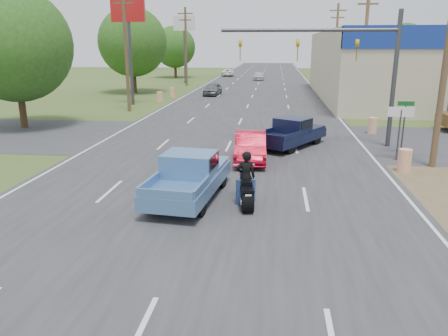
# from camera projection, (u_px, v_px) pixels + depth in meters

# --- Properties ---
(ground) EXTENTS (200.00, 200.00, 0.00)m
(ground) POSITION_uv_depth(u_px,v_px,m) (139.00, 336.00, 8.19)
(ground) COLOR #3C4B1E
(ground) RESTS_ON ground
(main_road) EXTENTS (15.00, 180.00, 0.02)m
(main_road) POSITION_uv_depth(u_px,v_px,m) (252.00, 96.00, 46.43)
(main_road) COLOR #2D2D30
(main_road) RESTS_ON ground
(cross_road) EXTENTS (120.00, 10.00, 0.02)m
(cross_road) POSITION_uv_depth(u_px,v_px,m) (232.00, 139.00, 25.40)
(cross_road) COLOR #2D2D30
(cross_road) RESTS_ON ground
(utility_pole_1) EXTENTS (2.00, 0.28, 10.00)m
(utility_pole_1) POSITION_uv_depth(u_px,v_px,m) (448.00, 44.00, 18.12)
(utility_pole_1) COLOR #4C3823
(utility_pole_1) RESTS_ON ground
(utility_pole_2) EXTENTS (2.00, 0.28, 10.00)m
(utility_pole_2) POSITION_uv_depth(u_px,v_px,m) (365.00, 44.00, 35.33)
(utility_pole_2) COLOR #4C3823
(utility_pole_2) RESTS_ON ground
(utility_pole_3) EXTENTS (2.00, 0.28, 10.00)m
(utility_pole_3) POSITION_uv_depth(u_px,v_px,m) (336.00, 45.00, 52.53)
(utility_pole_3) COLOR #4C3823
(utility_pole_3) RESTS_ON ground
(utility_pole_5) EXTENTS (2.00, 0.28, 10.00)m
(utility_pole_5) POSITION_uv_depth(u_px,v_px,m) (126.00, 44.00, 34.57)
(utility_pole_5) COLOR #4C3823
(utility_pole_5) RESTS_ON ground
(utility_pole_6) EXTENTS (2.00, 0.28, 10.00)m
(utility_pole_6) POSITION_uv_depth(u_px,v_px,m) (186.00, 45.00, 57.52)
(utility_pole_6) COLOR #4C3823
(utility_pole_6) RESTS_ON ground
(tree_0) EXTENTS (7.14, 7.14, 8.84)m
(tree_0) POSITION_uv_depth(u_px,v_px,m) (14.00, 45.00, 27.44)
(tree_0) COLOR #422D19
(tree_0) RESTS_ON ground
(tree_1) EXTENTS (7.56, 7.56, 9.36)m
(tree_1) POSITION_uv_depth(u_px,v_px,m) (132.00, 42.00, 48.33)
(tree_1) COLOR #422D19
(tree_1) RESTS_ON ground
(tree_2) EXTENTS (6.72, 6.72, 8.32)m
(tree_2) POSITION_uv_depth(u_px,v_px,m) (175.00, 47.00, 71.52)
(tree_2) COLOR #422D19
(tree_2) RESTS_ON ground
(tree_5) EXTENTS (7.98, 7.98, 9.88)m
(tree_5) POSITION_uv_depth(u_px,v_px,m) (405.00, 42.00, 94.07)
(tree_5) COLOR #422D19
(tree_5) RESTS_ON ground
(tree_6) EXTENTS (8.82, 8.82, 10.92)m
(tree_6) POSITION_uv_depth(u_px,v_px,m) (136.00, 39.00, 100.58)
(tree_6) COLOR #422D19
(tree_6) RESTS_ON ground
(barrel_0) EXTENTS (0.56, 0.56, 1.00)m
(barrel_0) POSITION_uv_depth(u_px,v_px,m) (405.00, 161.00, 18.64)
(barrel_0) COLOR orange
(barrel_0) RESTS_ON ground
(barrel_1) EXTENTS (0.56, 0.56, 1.00)m
(barrel_1) POSITION_uv_depth(u_px,v_px,m) (372.00, 126.00, 26.72)
(barrel_1) COLOR orange
(barrel_1) RESTS_ON ground
(barrel_2) EXTENTS (0.56, 0.56, 1.00)m
(barrel_2) POSITION_uv_depth(u_px,v_px,m) (160.00, 97.00, 41.51)
(barrel_2) COLOR orange
(barrel_2) RESTS_ON ground
(barrel_3) EXTENTS (0.56, 0.56, 1.00)m
(barrel_3) POSITION_uv_depth(u_px,v_px,m) (172.00, 93.00, 45.30)
(barrel_3) COLOR orange
(barrel_3) RESTS_ON ground
(pole_sign_left_near) EXTENTS (3.00, 0.35, 9.20)m
(pole_sign_left_near) POSITION_uv_depth(u_px,v_px,m) (128.00, 22.00, 38.00)
(pole_sign_left_near) COLOR #3F3F44
(pole_sign_left_near) RESTS_ON ground
(pole_sign_left_far) EXTENTS (3.00, 0.35, 9.20)m
(pole_sign_left_far) POSITION_uv_depth(u_px,v_px,m) (184.00, 31.00, 60.95)
(pole_sign_left_far) COLOR #3F3F44
(pole_sign_left_far) RESTS_ON ground
(lane_sign) EXTENTS (1.20, 0.08, 2.52)m
(lane_sign) POSITION_uv_depth(u_px,v_px,m) (400.00, 121.00, 20.15)
(lane_sign) COLOR #3F3F44
(lane_sign) RESTS_ON ground
(street_name_sign) EXTENTS (0.80, 0.08, 2.61)m
(street_name_sign) POSITION_uv_depth(u_px,v_px,m) (404.00, 122.00, 21.59)
(street_name_sign) COLOR #3F3F44
(street_name_sign) RESTS_ON ground
(signal_mast) EXTENTS (9.12, 0.40, 7.00)m
(signal_mast) POSITION_uv_depth(u_px,v_px,m) (343.00, 54.00, 22.49)
(signal_mast) COLOR #3F3F44
(signal_mast) RESTS_ON ground
(red_convertible) EXTENTS (1.61, 4.14, 1.34)m
(red_convertible) POSITION_uv_depth(u_px,v_px,m) (250.00, 147.00, 20.41)
(red_convertible) COLOR #AC071C
(red_convertible) RESTS_ON ground
(motorcycle) EXTENTS (0.85, 2.43, 1.23)m
(motorcycle) POSITION_uv_depth(u_px,v_px,m) (246.00, 190.00, 14.70)
(motorcycle) COLOR black
(motorcycle) RESTS_ON ground
(rider) EXTENTS (0.71, 0.52, 1.78)m
(rider) POSITION_uv_depth(u_px,v_px,m) (246.00, 180.00, 14.68)
(rider) COLOR black
(rider) RESTS_ON ground
(blue_pickup) EXTENTS (2.45, 5.17, 1.66)m
(blue_pickup) POSITION_uv_depth(u_px,v_px,m) (190.00, 175.00, 15.40)
(blue_pickup) COLOR black
(blue_pickup) RESTS_ON ground
(navy_pickup) EXTENTS (3.99, 4.92, 1.55)m
(navy_pickup) POSITION_uv_depth(u_px,v_px,m) (292.00, 132.00, 23.25)
(navy_pickup) COLOR black
(navy_pickup) RESTS_ON ground
(distant_car_grey) EXTENTS (1.84, 4.02, 1.34)m
(distant_car_grey) POSITION_uv_depth(u_px,v_px,m) (213.00, 89.00, 47.17)
(distant_car_grey) COLOR slate
(distant_car_grey) RESTS_ON ground
(distant_car_silver) EXTENTS (1.77, 4.22, 1.22)m
(distant_car_silver) POSITION_uv_depth(u_px,v_px,m) (259.00, 76.00, 67.99)
(distant_car_silver) COLOR #BBBCC1
(distant_car_silver) RESTS_ON ground
(distant_car_white) EXTENTS (2.74, 4.74, 1.24)m
(distant_car_white) POSITION_uv_depth(u_px,v_px,m) (227.00, 73.00, 76.31)
(distant_car_white) COLOR white
(distant_car_white) RESTS_ON ground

